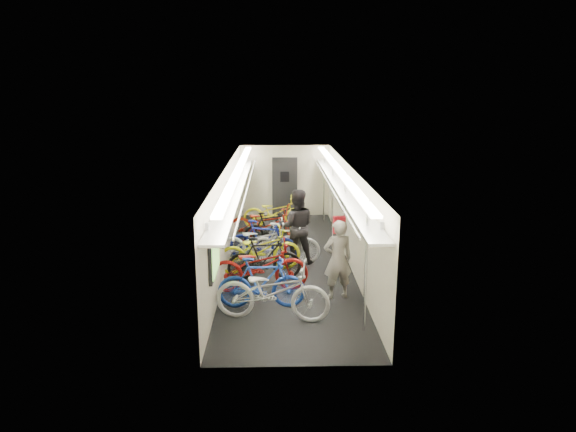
{
  "coord_description": "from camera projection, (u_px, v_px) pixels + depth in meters",
  "views": [
    {
      "loc": [
        -0.32,
        -12.2,
        4.19
      ],
      "look_at": [
        -0.01,
        0.17,
        1.15
      ],
      "focal_mm": 32.0,
      "sensor_mm": 36.0,
      "label": 1
    }
  ],
  "objects": [
    {
      "name": "train_car_shell",
      "position": [
        274.0,
        192.0,
        13.14
      ],
      "size": [
        10.0,
        10.0,
        10.0
      ],
      "color": "black",
      "rests_on": "ground"
    },
    {
      "name": "bicycle_1",
      "position": [
        262.0,
        283.0,
        10.05
      ],
      "size": [
        1.73,
        0.5,
        1.04
      ],
      "primitive_type": "imported",
      "rotation": [
        0.0,
        0.0,
        1.57
      ],
      "color": "#1C40AA",
      "rests_on": "ground"
    },
    {
      "name": "passenger_mid",
      "position": [
        297.0,
        226.0,
        12.63
      ],
      "size": [
        0.92,
        0.72,
        1.86
      ],
      "primitive_type": "imported",
      "rotation": [
        0.0,
        0.0,
        3.12
      ],
      "color": "black",
      "rests_on": "ground"
    },
    {
      "name": "bicycle_7",
      "position": [
        263.0,
        242.0,
        12.72
      ],
      "size": [
        1.85,
        0.98,
        1.07
      ],
      "primitive_type": "imported",
      "rotation": [
        0.0,
        0.0,
        1.29
      ],
      "color": "navy",
      "rests_on": "ground"
    },
    {
      "name": "bicycle_2",
      "position": [
        259.0,
        266.0,
        10.89
      ],
      "size": [
        2.16,
        0.91,
        1.11
      ],
      "primitive_type": "imported",
      "rotation": [
        0.0,
        0.0,
        1.66
      ],
      "color": "maroon",
      "rests_on": "ground"
    },
    {
      "name": "bicycle_4",
      "position": [
        259.0,
        250.0,
        12.09
      ],
      "size": [
        2.11,
        1.17,
        1.05
      ],
      "primitive_type": "imported",
      "rotation": [
        0.0,
        0.0,
        1.82
      ],
      "color": "yellow",
      "rests_on": "ground"
    },
    {
      "name": "bicycle_0",
      "position": [
        273.0,
        291.0,
        9.51
      ],
      "size": [
        2.24,
        1.09,
        1.13
      ],
      "primitive_type": "imported",
      "rotation": [
        0.0,
        0.0,
        1.41
      ],
      "color": "#B2B1B6",
      "rests_on": "ground"
    },
    {
      "name": "bicycle_5",
      "position": [
        285.0,
        243.0,
        12.66
      ],
      "size": [
        1.76,
        0.63,
        1.04
      ],
      "primitive_type": "imported",
      "rotation": [
        0.0,
        0.0,
        1.49
      ],
      "color": "silver",
      "rests_on": "ground"
    },
    {
      "name": "bicycle_8",
      "position": [
        266.0,
        225.0,
        14.18
      ],
      "size": [
        2.3,
        1.38,
        1.14
      ],
      "primitive_type": "imported",
      "rotation": [
        0.0,
        0.0,
        1.26
      ],
      "color": "maroon",
      "rests_on": "ground"
    },
    {
      "name": "bicycle_3",
      "position": [
        264.0,
        259.0,
        11.54
      ],
      "size": [
        1.7,
        0.56,
        1.01
      ],
      "primitive_type": "imported",
      "rotation": [
        0.0,
        0.0,
        1.62
      ],
      "color": "black",
      "rests_on": "ground"
    },
    {
      "name": "passenger_near",
      "position": [
        338.0,
        259.0,
        10.47
      ],
      "size": [
        0.68,
        0.52,
        1.66
      ],
      "primitive_type": "imported",
      "rotation": [
        0.0,
        0.0,
        3.35
      ],
      "color": "gray",
      "rests_on": "ground"
    },
    {
      "name": "bicycle_6",
      "position": [
        260.0,
        242.0,
        12.63
      ],
      "size": [
        2.13,
        0.86,
        1.1
      ],
      "primitive_type": "imported",
      "rotation": [
        0.0,
        0.0,
        1.63
      ],
      "color": "#BCBCC1",
      "rests_on": "ground"
    },
    {
      "name": "bicycle_10",
      "position": [
        275.0,
        212.0,
        15.87
      ],
      "size": [
        1.96,
        0.75,
        1.01
      ],
      "primitive_type": "imported",
      "rotation": [
        0.0,
        0.0,
        1.53
      ],
      "color": "yellow",
      "rests_on": "ground"
    },
    {
      "name": "backpack",
      "position": [
        339.0,
        225.0,
        11.41
      ],
      "size": [
        0.28,
        0.17,
        0.38
      ],
      "primitive_type": "cube",
      "rotation": [
        0.0,
        0.0,
        0.14
      ],
      "color": "#AB111B",
      "rests_on": "passenger_near"
    },
    {
      "name": "bicycle_9",
      "position": [
        270.0,
        228.0,
        14.27
      ],
      "size": [
        1.59,
        1.03,
        0.93
      ],
      "primitive_type": "imported",
      "rotation": [
        0.0,
        0.0,
        1.99
      ],
      "color": "black",
      "rests_on": "ground"
    }
  ]
}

